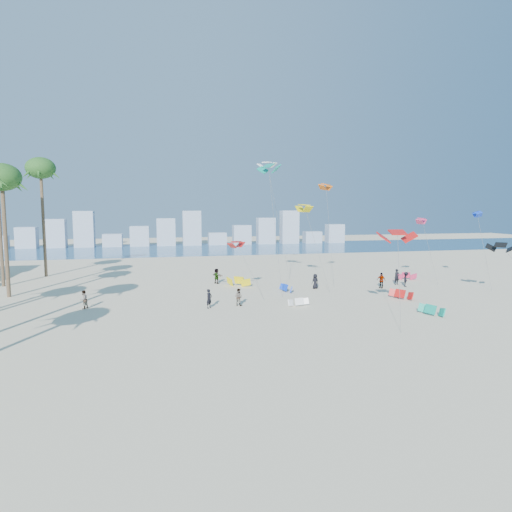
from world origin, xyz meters
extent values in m
plane|color=beige|center=(0.00, 0.00, 0.00)|extent=(220.00, 220.00, 0.00)
plane|color=navy|center=(0.00, 72.00, 0.01)|extent=(220.00, 220.00, 0.00)
imported|color=black|center=(-2.08, 13.30, 0.90)|extent=(0.77, 0.77, 1.80)
imported|color=gray|center=(0.80, 13.80, 0.83)|extent=(1.02, 1.01, 1.67)
imported|color=black|center=(11.01, 20.58, 0.86)|extent=(0.95, 0.74, 1.72)
imported|color=gray|center=(18.64, 19.27, 0.91)|extent=(0.95, 1.14, 1.83)
imported|color=black|center=(21.93, 19.45, 0.88)|extent=(1.21, 1.31, 1.77)
imported|color=gray|center=(0.32, 26.50, 0.93)|extent=(1.45, 1.73, 1.86)
imported|color=black|center=(21.64, 21.01, 0.95)|extent=(0.77, 0.57, 1.91)
imported|color=gray|center=(-13.50, 15.54, 0.87)|extent=(1.01, 1.07, 1.74)
cylinder|color=#595959|center=(2.71, 17.65, 2.84)|extent=(2.20, 4.00, 5.69)
cylinder|color=#595959|center=(11.09, 20.51, 4.82)|extent=(1.45, 5.12, 9.65)
cylinder|color=#595959|center=(25.96, 21.02, 3.99)|extent=(0.97, 2.58, 7.98)
cylinder|color=#595959|center=(5.90, 19.53, 7.03)|extent=(0.24, 5.51, 14.08)
cylinder|color=#595959|center=(13.26, 21.93, 6.04)|extent=(0.40, 2.32, 12.09)
cylinder|color=#595959|center=(9.05, 29.92, 7.71)|extent=(1.93, 4.84, 15.44)
cylinder|color=#595959|center=(30.55, 17.24, 4.40)|extent=(0.92, 4.25, 8.82)
cylinder|color=#595959|center=(11.82, 3.71, 3.69)|extent=(1.35, 3.32, 7.39)
cylinder|color=brown|center=(-22.08, 23.00, 6.23)|extent=(0.40, 0.40, 12.46)
ellipsoid|color=#20511C|center=(-22.08, 23.00, 12.46)|extent=(3.80, 3.80, 2.85)
cylinder|color=brown|center=(-24.76, 30.00, 6.49)|extent=(0.40, 0.40, 12.97)
cylinder|color=brown|center=(-21.62, 37.00, 7.26)|extent=(0.40, 0.40, 14.53)
ellipsoid|color=#20511C|center=(-21.62, 37.00, 14.53)|extent=(3.80, 3.80, 2.85)
cube|color=#9EADBF|center=(-35.80, 82.00, 2.40)|extent=(4.40, 3.00, 4.80)
cube|color=#9EADBF|center=(-29.60, 82.00, 3.30)|extent=(4.40, 3.00, 6.60)
cube|color=#9EADBF|center=(-23.40, 82.00, 4.20)|extent=(4.40, 3.00, 8.40)
cube|color=#9EADBF|center=(-17.20, 82.00, 1.50)|extent=(4.40, 3.00, 3.00)
cube|color=#9EADBF|center=(-11.00, 82.00, 2.40)|extent=(4.40, 3.00, 4.80)
cube|color=#9EADBF|center=(-4.80, 82.00, 3.30)|extent=(4.40, 3.00, 6.60)
cube|color=#9EADBF|center=(1.40, 82.00, 4.20)|extent=(4.40, 3.00, 8.40)
cube|color=#9EADBF|center=(7.60, 82.00, 1.50)|extent=(4.40, 3.00, 3.00)
cube|color=#9EADBF|center=(13.80, 82.00, 2.40)|extent=(4.40, 3.00, 4.80)
cube|color=#9EADBF|center=(20.00, 82.00, 3.30)|extent=(4.40, 3.00, 6.60)
cube|color=#9EADBF|center=(26.20, 82.00, 4.20)|extent=(4.40, 3.00, 8.40)
cube|color=#9EADBF|center=(32.40, 82.00, 1.50)|extent=(4.40, 3.00, 3.00)
cube|color=#9EADBF|center=(38.60, 82.00, 2.40)|extent=(4.40, 3.00, 4.80)
camera|label=1|loc=(-6.54, -27.58, 9.49)|focal=31.28mm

